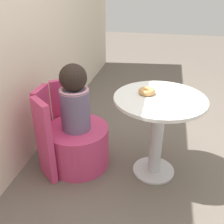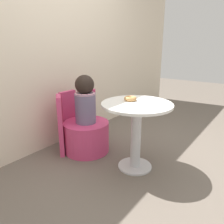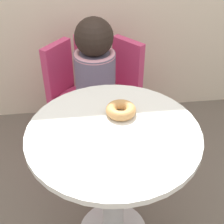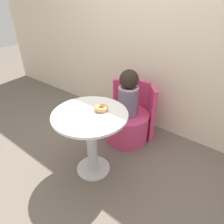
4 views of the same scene
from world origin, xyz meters
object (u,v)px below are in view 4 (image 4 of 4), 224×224
object	(u,v)px
donut	(101,108)
tub_chair	(127,126)
round_table	(91,131)
child_figure	(128,94)

from	to	relation	value
donut	tub_chair	bearing A→B (deg)	97.03
round_table	tub_chair	size ratio (longest dim) A/B	1.30
tub_chair	donut	world-z (taller)	donut
tub_chair	child_figure	world-z (taller)	child_figure
tub_chair	child_figure	distance (m)	0.44
round_table	donut	world-z (taller)	donut
round_table	child_figure	xyz separation A→B (m)	(-0.02, 0.65, 0.13)
round_table	donut	bearing A→B (deg)	67.81
tub_chair	donut	xyz separation A→B (m)	(0.07, -0.55, 0.52)
round_table	child_figure	bearing A→B (deg)	92.11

